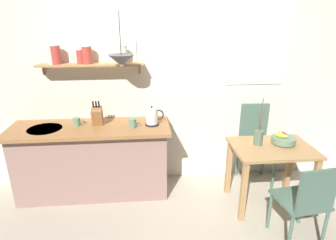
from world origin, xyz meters
TOP-DOWN VIEW (x-y plane):
  - ground_plane at (0.00, 0.00)m, footprint 14.00×14.00m
  - back_wall at (0.20, 0.65)m, footprint 6.80×0.11m
  - kitchen_counter at (-1.00, 0.32)m, footprint 1.83×0.63m
  - wall_shelf at (-1.00, 0.49)m, footprint 1.19×0.20m
  - dining_table at (1.02, -0.10)m, footprint 0.87×0.62m
  - dining_chair_near at (1.08, -0.73)m, footprint 0.47×0.45m
  - dining_chair_far at (1.04, 0.43)m, footprint 0.43×0.46m
  - fruit_bowl at (1.17, -0.02)m, footprint 0.26×0.26m
  - twig_vase at (0.87, -0.03)m, footprint 0.10×0.10m
  - electric_kettle at (-0.28, 0.29)m, footprint 0.25×0.16m
  - knife_block at (-0.91, 0.35)m, footprint 0.12×0.18m
  - coffee_mug_by_sink at (-1.14, 0.35)m, footprint 0.12×0.08m
  - coffee_mug_spare at (-0.50, 0.23)m, footprint 0.12×0.08m
  - pendant_lamp at (-0.59, 0.26)m, footprint 0.28×0.28m

SIDE VIEW (x-z plane):
  - ground_plane at x=0.00m, z-range 0.00..0.00m
  - kitchen_counter at x=-1.00m, z-range 0.01..0.89m
  - dining_chair_near at x=1.08m, z-range 0.06..0.92m
  - dining_chair_far at x=1.04m, z-range 0.04..1.07m
  - dining_table at x=1.02m, z-range 0.23..0.96m
  - fruit_bowl at x=1.17m, z-range 0.72..0.85m
  - twig_vase at x=0.87m, z-range 0.55..1.09m
  - coffee_mug_by_sink at x=-1.14m, z-range 0.88..0.97m
  - coffee_mug_spare at x=-0.50m, z-range 0.88..0.98m
  - electric_kettle at x=-0.28m, z-range 0.87..1.10m
  - knife_block at x=-0.91m, z-range 0.85..1.14m
  - back_wall at x=0.20m, z-range 0.00..2.70m
  - wall_shelf at x=-1.00m, z-range 1.45..1.79m
  - pendant_lamp at x=-0.59m, z-range 1.36..1.91m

